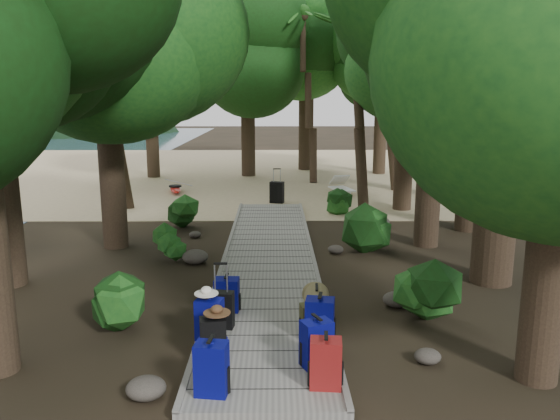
{
  "coord_description": "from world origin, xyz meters",
  "views": [
    {
      "loc": [
        0.13,
        -10.4,
        3.5
      ],
      "look_at": [
        0.25,
        1.78,
        1.0
      ],
      "focal_mm": 35.0,
      "sensor_mm": 36.0,
      "label": 1
    }
  ],
  "objects_px": {
    "backpack_left_c": "(210,318)",
    "backpack_right_d": "(312,317)",
    "kayak": "(175,188)",
    "backpack_left_b": "(213,336)",
    "suitcase_on_boardwalk": "(222,310)",
    "backpack_left_d": "(227,293)",
    "sun_lounger": "(342,186)",
    "lone_suitcase_on_sand": "(277,192)",
    "backpack_left_a": "(212,366)",
    "backpack_right_a": "(326,361)",
    "duffel_right_khaki": "(316,301)",
    "backpack_right_c": "(320,317)",
    "backpack_right_b": "(316,341)"
  },
  "relations": [
    {
      "from": "backpack_left_c",
      "to": "backpack_right_d",
      "type": "xyz_separation_m",
      "value": [
        1.46,
        0.24,
        -0.1
      ]
    },
    {
      "from": "backpack_right_d",
      "to": "kayak",
      "type": "relative_size",
      "value": 0.14
    },
    {
      "from": "backpack_left_b",
      "to": "suitcase_on_boardwalk",
      "type": "xyz_separation_m",
      "value": [
        0.02,
        0.99,
        -0.03
      ]
    },
    {
      "from": "backpack_left_d",
      "to": "suitcase_on_boardwalk",
      "type": "height_order",
      "value": "backpack_left_d"
    },
    {
      "from": "backpack_left_d",
      "to": "sun_lounger",
      "type": "xyz_separation_m",
      "value": [
        3.27,
        11.53,
        -0.09
      ]
    },
    {
      "from": "backpack_left_b",
      "to": "backpack_left_d",
      "type": "height_order",
      "value": "backpack_left_b"
    },
    {
      "from": "suitcase_on_boardwalk",
      "to": "lone_suitcase_on_sand",
      "type": "height_order",
      "value": "lone_suitcase_on_sand"
    },
    {
      "from": "backpack_left_a",
      "to": "sun_lounger",
      "type": "bearing_deg",
      "value": 84.88
    },
    {
      "from": "backpack_left_a",
      "to": "kayak",
      "type": "bearing_deg",
      "value": 109.49
    },
    {
      "from": "backpack_left_a",
      "to": "backpack_left_c",
      "type": "xyz_separation_m",
      "value": [
        -0.19,
        1.43,
        -0.01
      ]
    },
    {
      "from": "backpack_right_a",
      "to": "sun_lounger",
      "type": "relative_size",
      "value": 0.34
    },
    {
      "from": "duffel_right_khaki",
      "to": "backpack_right_d",
      "type": "bearing_deg",
      "value": -95.69
    },
    {
      "from": "backpack_left_a",
      "to": "backpack_left_c",
      "type": "height_order",
      "value": "backpack_left_a"
    },
    {
      "from": "backpack_left_a",
      "to": "duffel_right_khaki",
      "type": "xyz_separation_m",
      "value": [
        1.4,
        2.44,
        -0.14
      ]
    },
    {
      "from": "backpack_left_a",
      "to": "backpack_right_d",
      "type": "height_order",
      "value": "backpack_left_a"
    },
    {
      "from": "backpack_left_a",
      "to": "lone_suitcase_on_sand",
      "type": "relative_size",
      "value": 0.98
    },
    {
      "from": "backpack_left_d",
      "to": "sun_lounger",
      "type": "relative_size",
      "value": 0.31
    },
    {
      "from": "backpack_left_b",
      "to": "backpack_right_a",
      "type": "xyz_separation_m",
      "value": [
        1.42,
        -0.74,
        0.02
      ]
    },
    {
      "from": "duffel_right_khaki",
      "to": "kayak",
      "type": "bearing_deg",
      "value": 114.01
    },
    {
      "from": "duffel_right_khaki",
      "to": "backpack_right_a",
      "type": "bearing_deg",
      "value": -87.68
    },
    {
      "from": "suitcase_on_boardwalk",
      "to": "lone_suitcase_on_sand",
      "type": "distance_m",
      "value": 10.53
    },
    {
      "from": "backpack_right_c",
      "to": "kayak",
      "type": "bearing_deg",
      "value": 118.22
    },
    {
      "from": "backpack_left_b",
      "to": "lone_suitcase_on_sand",
      "type": "height_order",
      "value": "backpack_left_b"
    },
    {
      "from": "backpack_left_d",
      "to": "backpack_right_d",
      "type": "bearing_deg",
      "value": -31.04
    },
    {
      "from": "sun_lounger",
      "to": "backpack_left_d",
      "type": "bearing_deg",
      "value": -120.35
    },
    {
      "from": "backpack_right_c",
      "to": "sun_lounger",
      "type": "height_order",
      "value": "backpack_right_c"
    },
    {
      "from": "backpack_right_a",
      "to": "kayak",
      "type": "xyz_separation_m",
      "value": [
        -4.35,
        14.36,
        -0.26
      ]
    },
    {
      "from": "suitcase_on_boardwalk",
      "to": "lone_suitcase_on_sand",
      "type": "relative_size",
      "value": 0.78
    },
    {
      "from": "backpack_right_c",
      "to": "lone_suitcase_on_sand",
      "type": "height_order",
      "value": "backpack_right_c"
    },
    {
      "from": "duffel_right_khaki",
      "to": "suitcase_on_boardwalk",
      "type": "xyz_separation_m",
      "value": [
        -1.46,
        -0.55,
        0.07
      ]
    },
    {
      "from": "backpack_right_b",
      "to": "sun_lounger",
      "type": "bearing_deg",
      "value": 58.34
    },
    {
      "from": "backpack_right_b",
      "to": "sun_lounger",
      "type": "xyz_separation_m",
      "value": [
        1.96,
        13.42,
        -0.13
      ]
    },
    {
      "from": "backpack_right_c",
      "to": "backpack_right_d",
      "type": "distance_m",
      "value": 0.28
    },
    {
      "from": "suitcase_on_boardwalk",
      "to": "duffel_right_khaki",
      "type": "bearing_deg",
      "value": 28.68
    },
    {
      "from": "backpack_right_b",
      "to": "sun_lounger",
      "type": "distance_m",
      "value": 13.56
    },
    {
      "from": "backpack_left_b",
      "to": "lone_suitcase_on_sand",
      "type": "xyz_separation_m",
      "value": [
        0.89,
        11.49,
        -0.05
      ]
    },
    {
      "from": "backpack_left_a",
      "to": "lone_suitcase_on_sand",
      "type": "height_order",
      "value": "backpack_left_a"
    },
    {
      "from": "backpack_right_d",
      "to": "kayak",
      "type": "height_order",
      "value": "backpack_right_d"
    },
    {
      "from": "backpack_right_d",
      "to": "duffel_right_khaki",
      "type": "bearing_deg",
      "value": 70.02
    },
    {
      "from": "backpack_right_d",
      "to": "backpack_left_c",
      "type": "bearing_deg",
      "value": 178.9
    },
    {
      "from": "kayak",
      "to": "backpack_left_d",
      "type": "bearing_deg",
      "value": -89.48
    },
    {
      "from": "backpack_left_a",
      "to": "backpack_left_c",
      "type": "bearing_deg",
      "value": 105.33
    },
    {
      "from": "backpack_left_a",
      "to": "backpack_left_b",
      "type": "relative_size",
      "value": 1.13
    },
    {
      "from": "kayak",
      "to": "backpack_right_d",
      "type": "bearing_deg",
      "value": -84.98
    },
    {
      "from": "backpack_left_d",
      "to": "duffel_right_khaki",
      "type": "xyz_separation_m",
      "value": [
        1.44,
        -0.12,
        -0.09
      ]
    },
    {
      "from": "lone_suitcase_on_sand",
      "to": "backpack_left_a",
      "type": "bearing_deg",
      "value": -77.3
    },
    {
      "from": "backpack_left_d",
      "to": "lone_suitcase_on_sand",
      "type": "bearing_deg",
      "value": 87.97
    },
    {
      "from": "backpack_left_c",
      "to": "backpack_left_d",
      "type": "height_order",
      "value": "backpack_left_c"
    },
    {
      "from": "kayak",
      "to": "sun_lounger",
      "type": "xyz_separation_m",
      "value": [
        6.23,
        -0.41,
        0.14
      ]
    },
    {
      "from": "backpack_right_c",
      "to": "backpack_left_d",
      "type": "bearing_deg",
      "value": 151.2
    }
  ]
}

